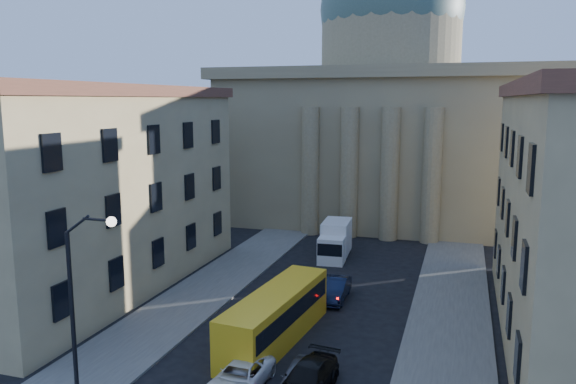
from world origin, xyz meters
name	(u,v)px	position (x,y,z in m)	size (l,w,h in m)	color
sidewalk_left	(168,318)	(-8.50, 18.00, 0.07)	(5.00, 60.00, 0.15)	#53514C
sidewalk_right	(447,354)	(8.50, 18.00, 0.07)	(5.00, 60.00, 0.15)	#53514C
church	(388,115)	(0.00, 55.47, 11.88)	(68.02, 28.76, 36.60)	#7C6C4C
building_left	(88,187)	(-17.00, 22.00, 7.42)	(11.60, 26.60, 14.70)	tan
street_lamp	(81,293)	(-6.97, 8.00, 5.29)	(2.62, 0.44, 8.83)	black
car_left_mid	(240,377)	(-0.80, 11.27, 0.64)	(2.12, 4.59, 1.28)	white
car_right_mid	(308,379)	(2.36, 11.93, 0.69)	(1.94, 4.78, 1.39)	black
car_right_far	(299,377)	(1.90, 12.03, 0.65)	(1.54, 3.83, 1.31)	#4E4E54
car_right_distant	(335,289)	(0.80, 24.59, 0.75)	(1.58, 4.53, 1.49)	black
city_bus	(276,315)	(-0.91, 16.93, 1.59)	(3.43, 10.66, 2.95)	gold
box_truck	(335,241)	(-1.56, 34.90, 1.47)	(2.59, 5.79, 3.11)	silver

